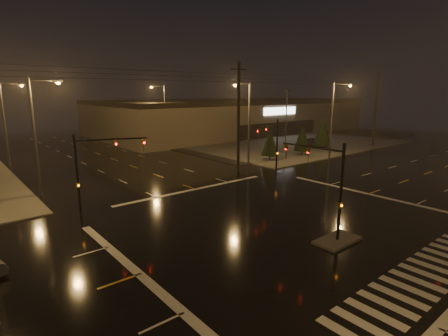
# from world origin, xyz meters

# --- Properties ---
(ground) EXTENTS (140.00, 140.00, 0.00)m
(ground) POSITION_xyz_m (0.00, 0.00, 0.00)
(ground) COLOR black
(ground) RESTS_ON ground
(sidewalk_ne) EXTENTS (36.00, 36.00, 0.12)m
(sidewalk_ne) POSITION_xyz_m (30.00, 30.00, 0.06)
(sidewalk_ne) COLOR #4A4842
(sidewalk_ne) RESTS_ON ground
(median_island) EXTENTS (3.00, 1.60, 0.15)m
(median_island) POSITION_xyz_m (0.00, -4.00, 0.07)
(median_island) COLOR #4A4842
(median_island) RESTS_ON ground
(crosswalk) EXTENTS (15.00, 2.60, 0.01)m
(crosswalk) POSITION_xyz_m (0.00, -9.00, 0.01)
(crosswalk) COLOR beige
(crosswalk) RESTS_ON ground
(stop_bar_far) EXTENTS (16.00, 0.50, 0.01)m
(stop_bar_far) POSITION_xyz_m (0.00, 11.00, 0.01)
(stop_bar_far) COLOR beige
(stop_bar_far) RESTS_ON ground
(parking_lot) EXTENTS (50.00, 24.00, 0.08)m
(parking_lot) POSITION_xyz_m (35.00, 28.00, 0.04)
(parking_lot) COLOR black
(parking_lot) RESTS_ON ground
(retail_building) EXTENTS (60.20, 28.30, 7.20)m
(retail_building) POSITION_xyz_m (35.00, 45.99, 3.84)
(retail_building) COLOR #645D47
(retail_building) RESTS_ON ground
(signal_mast_median) EXTENTS (0.25, 4.59, 6.00)m
(signal_mast_median) POSITION_xyz_m (0.00, -3.07, 3.75)
(signal_mast_median) COLOR black
(signal_mast_median) RESTS_ON ground
(signal_mast_ne) EXTENTS (4.84, 1.86, 6.00)m
(signal_mast_ne) POSITION_xyz_m (9.50, 10.14, 3.79)
(signal_mast_ne) COLOR black
(signal_mast_ne) RESTS_ON ground
(signal_mast_nw) EXTENTS (4.84, 1.86, 6.00)m
(signal_mast_nw) POSITION_xyz_m (-9.50, 10.14, 3.79)
(signal_mast_nw) COLOR black
(signal_mast_nw) RESTS_ON ground
(streetlight_1) EXTENTS (2.77, 0.32, 10.00)m
(streetlight_1) POSITION_xyz_m (-11.18, 18.00, 5.80)
(streetlight_1) COLOR #38383A
(streetlight_1) RESTS_ON ground
(streetlight_2) EXTENTS (2.77, 0.32, 10.00)m
(streetlight_2) POSITION_xyz_m (-11.18, 34.00, 5.80)
(streetlight_2) COLOR #38383A
(streetlight_2) RESTS_ON ground
(streetlight_3) EXTENTS (2.77, 0.32, 10.00)m
(streetlight_3) POSITION_xyz_m (11.18, 16.00, 5.80)
(streetlight_3) COLOR #38383A
(streetlight_3) RESTS_ON ground
(streetlight_4) EXTENTS (2.77, 0.32, 10.00)m
(streetlight_4) POSITION_xyz_m (11.18, 36.00, 5.80)
(streetlight_4) COLOR #38383A
(streetlight_4) RESTS_ON ground
(streetlight_6) EXTENTS (0.32, 2.77, 10.00)m
(streetlight_6) POSITION_xyz_m (22.00, 11.18, 5.80)
(streetlight_6) COLOR #38383A
(streetlight_6) RESTS_ON ground
(utility_pole_1) EXTENTS (2.20, 0.32, 12.00)m
(utility_pole_1) POSITION_xyz_m (8.00, 14.00, 6.13)
(utility_pole_1) COLOR black
(utility_pole_1) RESTS_ON ground
(utility_pole_2) EXTENTS (2.20, 0.32, 12.00)m
(utility_pole_2) POSITION_xyz_m (38.00, 14.00, 6.13)
(utility_pole_2) COLOR black
(utility_pole_2) RESTS_ON ground
(conifer_0) EXTENTS (2.27, 2.27, 4.25)m
(conifer_0) POSITION_xyz_m (15.64, 16.31, 2.47)
(conifer_0) COLOR black
(conifer_0) RESTS_ON ground
(conifer_1) EXTENTS (2.36, 2.36, 4.39)m
(conifer_1) POSITION_xyz_m (21.87, 15.99, 2.54)
(conifer_1) COLOR black
(conifer_1) RESTS_ON ground
(conifer_2) EXTENTS (2.79, 2.79, 5.07)m
(conifer_2) POSITION_xyz_m (28.68, 17.43, 2.88)
(conifer_2) COLOR black
(conifer_2) RESTS_ON ground
(car_parked) EXTENTS (3.22, 4.53, 1.43)m
(car_parked) POSITION_xyz_m (30.35, 20.00, 0.72)
(car_parked) COLOR black
(car_parked) RESTS_ON ground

